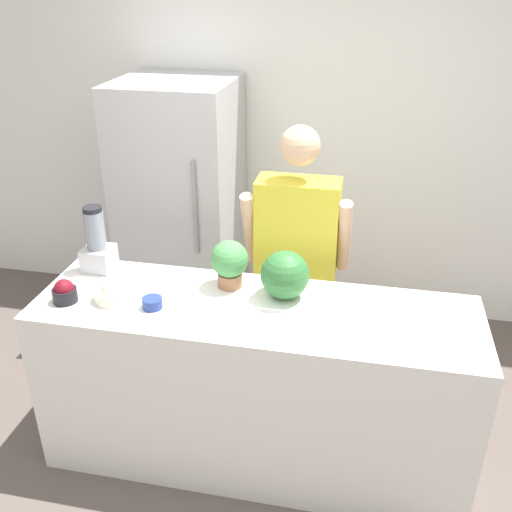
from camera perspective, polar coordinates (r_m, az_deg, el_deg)
ground_plane at (r=3.02m, az=-1.44°, el=-23.19°), size 14.00×14.00×0.00m
wall_back at (r=4.01m, az=4.75°, el=12.04°), size 8.00×0.06×2.60m
counter_island at (r=2.92m, az=-0.13°, el=-12.74°), size 2.08×0.63×0.91m
refrigerator at (r=3.93m, az=-7.44°, el=4.70°), size 0.73×0.76×1.71m
person at (r=3.22m, az=4.01°, el=-0.94°), size 0.59×0.26×1.61m
cutting_board at (r=2.73m, az=3.42°, el=-4.05°), size 0.33×0.28×0.01m
watermelon at (r=2.66m, az=2.90°, el=-1.90°), size 0.23×0.23×0.23m
bowl_cherries at (r=2.82m, az=-18.61°, el=-3.44°), size 0.11×0.11×0.11m
bowl_cream at (r=2.77m, az=-14.22°, el=-3.58°), size 0.17×0.17×0.11m
bowl_small_blue at (r=2.68m, az=-10.33°, el=-4.63°), size 0.09×0.09×0.05m
blender at (r=3.03m, az=-15.61°, el=1.09°), size 0.15×0.15×0.35m
potted_plant at (r=2.76m, az=-2.67°, el=-0.60°), size 0.18×0.18×0.24m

